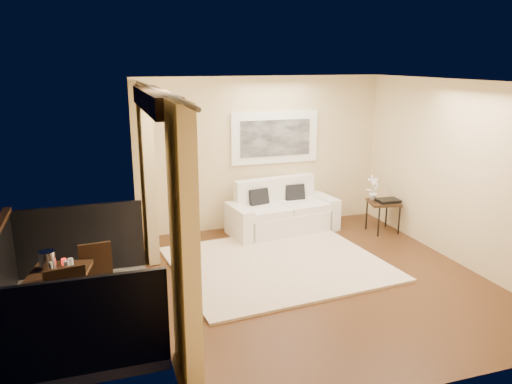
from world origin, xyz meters
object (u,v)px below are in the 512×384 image
orchid (373,188)px  balcony_chair_far (96,270)px  balcony_chair_near (69,307)px  sofa (281,213)px  side_table (383,205)px  bistro_table (59,278)px  ice_bucket (47,260)px

orchid → balcony_chair_far: bearing=-162.1°
balcony_chair_far → balcony_chair_near: size_ratio=0.93×
sofa → orchid: 1.68m
orchid → side_table: bearing=-42.7°
orchid → bistro_table: bearing=-158.9°
side_table → bistro_table: size_ratio=0.85×
sofa → side_table: 1.81m
sofa → bistro_table: 4.31m
side_table → orchid: orchid is taller
balcony_chair_far → sofa: bearing=-152.5°
orchid → bistro_table: orchid is taller
sofa → bistro_table: sofa is taller
side_table → balcony_chair_far: size_ratio=0.71×
bistro_table → ice_bucket: 0.25m
ice_bucket → bistro_table: bearing=-46.3°
balcony_chair_far → balcony_chair_near: 1.03m
side_table → ice_bucket: (-5.35, -1.71, 0.32)m
orchid → ice_bucket: orchid is taller
sofa → side_table: (1.69, -0.61, 0.17)m
orchid → bistro_table: size_ratio=0.63×
side_table → ice_bucket: bearing=-162.3°
bistro_table → side_table: bearing=19.2°
side_table → balcony_chair_far: bearing=-164.0°
balcony_chair_far → ice_bucket: bearing=27.7°
side_table → sofa: bearing=160.1°
balcony_chair_far → balcony_chair_near: bearing=69.7°
ice_bucket → sofa: bearing=32.4°
orchid → ice_bucket: bearing=-160.5°
sofa → side_table: bearing=-27.6°
orchid → bistro_table: 5.46m
balcony_chair_far → balcony_chair_near: (-0.27, -0.99, 0.04)m
bistro_table → balcony_chair_far: balcony_chair_far is taller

